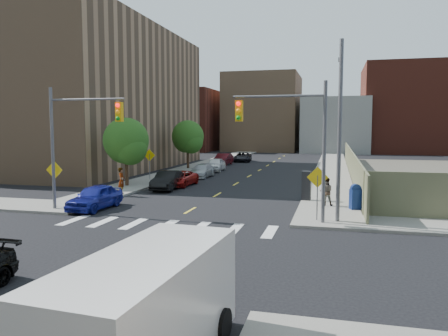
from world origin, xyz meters
The scene contains 29 objects.
ground centered at (0.00, 0.00, 0.00)m, with size 160.00×160.00×0.00m, color black.
sidewalk_nw centered at (-7.75, 41.50, 0.07)m, with size 3.50×73.00×0.15m, color gray.
sidewalk_ne centered at (7.75, 41.50, 0.07)m, with size 3.50×73.00×0.15m, color gray.
fence_north centered at (9.60, 28.00, 1.25)m, with size 0.12×44.00×2.50m, color #696A4A.
building_nw centered at (-22.00, 30.00, 8.00)m, with size 22.00×30.00×16.00m, color #8C6B4C.
bg_bldg_west centered at (-22.00, 70.00, 6.00)m, with size 14.00×18.00×12.00m, color #592319.
bg_bldg_midwest centered at (-6.00, 72.00, 7.50)m, with size 14.00×16.00×15.00m, color #8C6B4C.
bg_bldg_center centered at (8.00, 70.00, 5.00)m, with size 12.00×16.00×10.00m, color gray.
bg_bldg_east centered at (22.00, 72.00, 8.00)m, with size 18.00×18.00×16.00m, color #592319.
signal_nw centered at (-5.98, 6.00, 4.53)m, with size 4.59×0.30×7.00m.
signal_ne centered at (5.98, 6.00, 4.53)m, with size 4.59×0.30×7.00m.
streetlight_ne centered at (8.20, 6.90, 5.22)m, with size 0.25×3.70×9.00m.
warn_sign_nw centered at (-7.80, 6.50, 1.99)m, with size 1.06×0.06×2.83m.
warn_sign_ne centered at (7.20, 6.50, 1.99)m, with size 1.06×0.06×2.83m.
warn_sign_midwest centered at (-7.80, 20.00, 1.99)m, with size 1.06×0.06×2.83m.
tree_west_near centered at (-8.00, 16.05, 3.48)m, with size 3.66×3.64×5.52m.
tree_west_far centered at (-8.00, 31.05, 3.48)m, with size 3.66×3.64×5.52m.
parked_car_blue centered at (-5.50, 7.00, 0.72)m, with size 1.69×4.20×1.43m, color navy.
parked_car_black centered at (-4.34, 15.53, 0.72)m, with size 1.52×4.36×1.44m, color black.
parked_car_red centered at (-4.20, 17.64, 0.62)m, with size 2.05×4.44×1.23m, color maroon.
parked_car_silver centered at (-4.20, 23.88, 0.62)m, with size 1.73×4.25×1.23m, color #A0A3A7.
parked_car_white centered at (-4.43, 29.66, 0.72)m, with size 1.70×4.23×1.44m, color silver.
parked_car_maroon centered at (-5.50, 37.24, 0.72)m, with size 1.53×4.40×1.45m, color #450D13.
parked_car_grey centered at (-4.20, 43.04, 0.65)m, with size 2.16×4.68×1.30m, color black.
cargo_van centered at (4.51, -7.84, 1.26)m, with size 2.50×5.37×2.40m.
mailbox centered at (9.20, 9.95, 0.85)m, with size 0.71×0.64×1.45m.
payphone centered at (6.30, 12.42, 1.07)m, with size 0.55×0.45×1.85m, color black.
pedestrian_west centered at (-6.30, 11.84, 1.07)m, with size 0.67×0.44×1.83m, color gray.
pedestrian_east centered at (7.56, 10.74, 0.98)m, with size 0.81×0.63×1.66m, color gray.
Camera 1 is at (7.97, -15.54, 4.82)m, focal length 35.00 mm.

